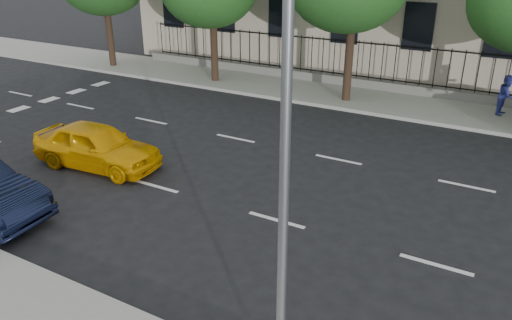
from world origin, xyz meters
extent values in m
plane|color=black|center=(0.00, 0.00, 0.00)|extent=(120.00, 120.00, 0.00)
cube|color=gray|center=(0.00, 14.00, 0.07)|extent=(60.00, 4.00, 0.15)
cube|color=slate|center=(0.00, 15.70, 0.35)|extent=(30.00, 0.50, 0.40)
cube|color=black|center=(0.00, 15.70, 0.65)|extent=(28.80, 0.05, 0.05)
cube|color=black|center=(0.00, 15.70, 2.25)|extent=(28.80, 0.05, 0.05)
cylinder|color=slate|center=(2.50, -2.30, 4.15)|extent=(0.14, 0.14, 8.00)
cylinder|color=#382619|center=(-16.00, 13.20, 1.72)|extent=(0.36, 0.36, 3.15)
cylinder|color=#382619|center=(-9.00, 13.20, 1.64)|extent=(0.36, 0.36, 2.97)
cylinder|color=#382619|center=(-2.00, 13.20, 1.81)|extent=(0.36, 0.36, 3.32)
imported|color=#E49D06|center=(-6.51, 2.73, 0.72)|extent=(4.34, 2.04, 1.43)
imported|color=#2D3590|center=(4.31, 14.36, 0.96)|extent=(0.75, 0.89, 1.63)
camera|label=1|loc=(5.02, -7.54, 6.61)|focal=35.00mm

